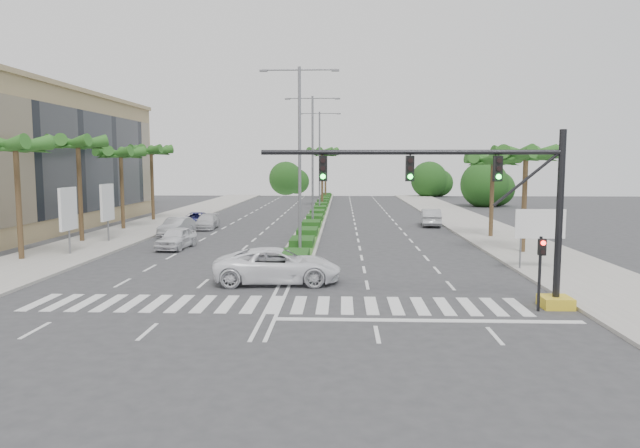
% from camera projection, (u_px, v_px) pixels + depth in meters
% --- Properties ---
extents(ground, '(160.00, 160.00, 0.00)m').
position_uv_depth(ground, '(275.00, 305.00, 23.70)').
color(ground, '#333335').
rests_on(ground, ground).
extents(footpath_right, '(6.00, 120.00, 0.15)m').
position_uv_depth(footpath_right, '(507.00, 240.00, 42.96)').
color(footpath_right, gray).
rests_on(footpath_right, ground).
extents(footpath_left, '(6.00, 120.00, 0.15)m').
position_uv_depth(footpath_left, '(110.00, 238.00, 44.16)').
color(footpath_left, gray).
rests_on(footpath_left, ground).
extents(median, '(2.20, 75.00, 0.20)m').
position_uv_depth(median, '(319.00, 211.00, 68.40)').
color(median, gray).
rests_on(median, ground).
extents(median_grass, '(1.80, 75.00, 0.04)m').
position_uv_depth(median_grass, '(319.00, 210.00, 68.39)').
color(median_grass, '#33521C').
rests_on(median_grass, median).
extents(building, '(12.00, 36.00, 12.00)m').
position_uv_depth(building, '(14.00, 162.00, 49.92)').
color(building, tan).
rests_on(building, ground).
extents(signal_gantry, '(12.60, 1.20, 7.20)m').
position_uv_depth(signal_gantry, '(503.00, 223.00, 22.97)').
color(signal_gantry, gold).
rests_on(signal_gantry, ground).
extents(pedestrian_signal, '(0.28, 0.36, 3.00)m').
position_uv_depth(pedestrian_signal, '(541.00, 261.00, 22.39)').
color(pedestrian_signal, black).
rests_on(pedestrian_signal, ground).
extents(direction_sign, '(2.70, 0.11, 3.40)m').
position_uv_depth(direction_sign, '(540.00, 226.00, 30.85)').
color(direction_sign, slate).
rests_on(direction_sign, ground).
extents(billboard_near, '(0.18, 2.10, 4.35)m').
position_uv_depth(billboard_near, '(68.00, 209.00, 35.88)').
color(billboard_near, slate).
rests_on(billboard_near, ground).
extents(billboard_far, '(0.18, 2.10, 4.35)m').
position_uv_depth(billboard_far, '(107.00, 203.00, 41.84)').
color(billboard_far, slate).
rests_on(billboard_far, ground).
extents(palm_left_near, '(4.57, 4.68, 7.55)m').
position_uv_depth(palm_left_near, '(16.00, 149.00, 33.57)').
color(palm_left_near, brown).
rests_on(palm_left_near, ground).
extents(palm_left_mid, '(4.57, 4.68, 7.95)m').
position_uv_depth(palm_left_mid, '(78.00, 147.00, 41.48)').
color(palm_left_mid, brown).
rests_on(palm_left_mid, ground).
extents(palm_left_far, '(4.57, 4.68, 7.35)m').
position_uv_depth(palm_left_far, '(121.00, 156.00, 49.49)').
color(palm_left_far, brown).
rests_on(palm_left_far, ground).
extents(palm_left_end, '(4.57, 4.68, 7.75)m').
position_uv_depth(palm_left_end, '(151.00, 153.00, 57.40)').
color(palm_left_end, brown).
rests_on(palm_left_end, ground).
extents(palm_right_near, '(4.57, 4.68, 7.05)m').
position_uv_depth(palm_right_near, '(526.00, 158.00, 36.38)').
color(palm_right_near, brown).
rests_on(palm_right_near, ground).
extents(palm_right_far, '(4.57, 4.68, 6.75)m').
position_uv_depth(palm_right_far, '(493.00, 163.00, 44.36)').
color(palm_right_far, brown).
rests_on(palm_right_far, ground).
extents(palm_median_a, '(4.57, 4.68, 8.05)m').
position_uv_depth(palm_median_a, '(322.00, 154.00, 77.58)').
color(palm_median_a, brown).
rests_on(palm_median_a, ground).
extents(palm_median_b, '(4.57, 4.68, 8.05)m').
position_uv_depth(palm_median_b, '(326.00, 155.00, 92.49)').
color(palm_median_b, brown).
rests_on(palm_median_b, ground).
extents(streetlight_near, '(5.10, 0.25, 12.00)m').
position_uv_depth(streetlight_near, '(300.00, 149.00, 36.89)').
color(streetlight_near, slate).
rests_on(streetlight_near, ground).
extents(streetlight_mid, '(5.10, 0.25, 12.00)m').
position_uv_depth(streetlight_mid, '(313.00, 153.00, 52.78)').
color(streetlight_mid, slate).
rests_on(streetlight_mid, ground).
extents(streetlight_far, '(5.10, 0.25, 12.00)m').
position_uv_depth(streetlight_far, '(320.00, 155.00, 68.68)').
color(streetlight_far, slate).
rests_on(streetlight_far, ground).
extents(car_parked_a, '(2.17, 4.50, 1.48)m').
position_uv_depth(car_parked_a, '(176.00, 238.00, 39.19)').
color(car_parked_a, silver).
rests_on(car_parked_a, ground).
extents(car_parked_b, '(2.01, 4.63, 1.48)m').
position_uv_depth(car_parked_b, '(177.00, 227.00, 46.13)').
color(car_parked_b, '#B4B4B9').
rests_on(car_parked_b, ground).
extents(car_parked_c, '(2.40, 4.90, 1.34)m').
position_uv_depth(car_parked_c, '(196.00, 220.00, 52.53)').
color(car_parked_c, navy).
rests_on(car_parked_c, ground).
extents(car_parked_d, '(1.98, 4.47, 1.28)m').
position_uv_depth(car_parked_d, '(207.00, 222.00, 51.06)').
color(car_parked_d, silver).
rests_on(car_parked_d, ground).
extents(car_crossing, '(6.37, 3.26, 1.72)m').
position_uv_depth(car_crossing, '(278.00, 266.00, 27.95)').
color(car_crossing, white).
rests_on(car_crossing, ground).
extents(car_right, '(2.10, 5.01, 1.61)m').
position_uv_depth(car_right, '(431.00, 217.00, 53.46)').
color(car_right, '#BABBBF').
rests_on(car_right, ground).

